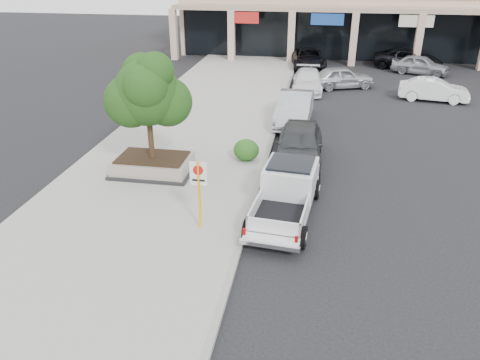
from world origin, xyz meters
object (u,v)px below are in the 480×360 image
at_px(curb_car_b, 295,108).
at_px(planter_tree, 152,92).
at_px(pickup_truck, 285,195).
at_px(curb_car_c, 308,81).
at_px(lot_car_a, 342,77).
at_px(lot_car_e, 420,65).
at_px(planter, 153,165).
at_px(lot_car_b, 434,90).
at_px(curb_car_d, 308,58).
at_px(no_parking_sign, 199,186).
at_px(curb_car_a, 299,144).
at_px(lot_car_d, 408,59).

bearing_deg(curb_car_b, planter_tree, -121.79).
relative_size(pickup_truck, curb_car_c, 1.12).
bearing_deg(pickup_truck, lot_car_a, 88.32).
bearing_deg(lot_car_e, planter, 167.43).
bearing_deg(lot_car_b, curb_car_b, 134.32).
bearing_deg(lot_car_a, curb_car_d, 1.22).
relative_size(lot_car_b, lot_car_e, 0.98).
xyz_separation_m(no_parking_sign, curb_car_b, (2.29, 11.48, -0.82)).
relative_size(curb_car_a, lot_car_a, 1.12).
bearing_deg(curb_car_a, curb_car_d, 90.79).
bearing_deg(no_parking_sign, planter_tree, 124.90).
bearing_deg(curb_car_c, lot_car_e, 36.19).
bearing_deg(planter_tree, lot_car_b, 45.10).
distance_m(curb_car_d, lot_car_b, 11.48).
xyz_separation_m(pickup_truck, lot_car_a, (2.35, 18.14, -0.09)).
bearing_deg(curb_car_d, pickup_truck, -97.47).
bearing_deg(lot_car_a, lot_car_d, -57.11).
bearing_deg(lot_car_d, planter, 157.71).
relative_size(no_parking_sign, lot_car_a, 0.53).
bearing_deg(planter, lot_car_a, 63.25).
relative_size(curb_car_a, curb_car_d, 0.89).
relative_size(curb_car_b, lot_car_b, 1.20).
relative_size(curb_car_c, lot_car_d, 0.89).
bearing_deg(curb_car_c, curb_car_d, 89.98).
bearing_deg(lot_car_e, lot_car_b, -162.60).
distance_m(curb_car_d, lot_car_e, 8.49).
bearing_deg(lot_car_d, pickup_truck, 170.82).
bearing_deg(curb_car_c, curb_car_a, -91.36).
relative_size(planter_tree, curb_car_c, 0.85).
bearing_deg(no_parking_sign, lot_car_b, 58.83).
distance_m(lot_car_a, lot_car_e, 7.95).
bearing_deg(lot_car_e, curb_car_c, 149.03).
height_order(planter, curb_car_b, curb_car_b).
distance_m(planter, lot_car_d, 26.55).
xyz_separation_m(curb_car_d, lot_car_b, (7.98, -8.25, -0.07)).
xyz_separation_m(planter, curb_car_a, (5.75, 2.38, 0.35)).
height_order(curb_car_c, lot_car_a, lot_car_a).
distance_m(pickup_truck, curb_car_a, 4.86).
bearing_deg(lot_car_e, curb_car_b, 167.87).
xyz_separation_m(pickup_truck, curb_car_c, (0.10, 16.95, -0.14)).
bearing_deg(no_parking_sign, planter, 127.24).
xyz_separation_m(no_parking_sign, lot_car_a, (4.97, 19.51, -0.90)).
height_order(curb_car_d, lot_car_d, curb_car_d).
height_order(curb_car_c, lot_car_e, lot_car_e).
xyz_separation_m(curb_car_a, curb_car_d, (-0.33, 19.34, -0.07)).
distance_m(planter_tree, curb_car_c, 15.58).
bearing_deg(lot_car_e, lot_car_a, 152.24).
distance_m(planter_tree, lot_car_e, 25.02).
relative_size(curb_car_d, lot_car_d, 1.02).
height_order(planter_tree, lot_car_e, planter_tree).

